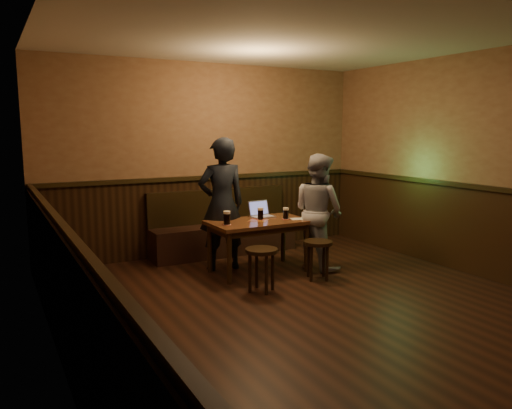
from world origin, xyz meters
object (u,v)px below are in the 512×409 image
object	(u,v)px
pint_left	(227,218)
pint_mid	(260,214)
person_suit	(222,204)
pub_table	(258,227)
pint_right	(286,213)
laptop	(261,213)
stool_right	(318,249)
person_grey	(318,211)
bench	(223,233)
stool_left	(261,257)

from	to	relation	value
pint_left	pint_mid	xyz separation A→B (m)	(0.53, 0.11, -0.01)
pint_left	person_suit	xyz separation A→B (m)	(0.12, 0.42, 0.11)
pub_table	pint_right	distance (m)	0.41
person_suit	pub_table	bearing A→B (deg)	140.14
pint_right	laptop	bearing A→B (deg)	124.65
stool_right	person_grey	distance (m)	0.65
pint_right	bench	bearing A→B (deg)	107.26
pub_table	laptop	distance (m)	0.31
stool_right	pint_right	bearing A→B (deg)	102.26
bench	stool_right	xyz separation A→B (m)	(0.49, -1.74, 0.07)
stool_left	laptop	xyz separation A→B (m)	(0.51, 0.93, 0.33)
pint_left	pint_right	size ratio (longest dim) A/B	1.14
person_grey	stool_right	bearing A→B (deg)	135.37
laptop	person_suit	bearing A→B (deg)	161.36
stool_left	laptop	distance (m)	1.12
person_suit	person_grey	world-z (taller)	person_suit
stool_right	laptop	bearing A→B (deg)	110.93
stool_right	pint_mid	distance (m)	0.88
laptop	person_suit	size ratio (longest dim) A/B	0.18
laptop	person_suit	xyz separation A→B (m)	(-0.52, 0.13, 0.14)
laptop	person_grey	xyz separation A→B (m)	(0.64, -0.42, 0.03)
stool_right	person_grey	world-z (taller)	person_grey
pint_right	pub_table	bearing A→B (deg)	167.99
pint_right	laptop	size ratio (longest dim) A/B	0.47
pub_table	laptop	bearing A→B (deg)	53.41
stool_left	stool_right	distance (m)	0.84
pint_mid	pint_right	bearing A→B (deg)	-19.95
pint_left	stool_right	bearing A→B (deg)	-30.39
bench	stool_left	bearing A→B (deg)	-100.94
bench	person_suit	size ratio (longest dim) A/B	1.26
person_suit	person_grey	distance (m)	1.28
pub_table	pint_mid	xyz separation A→B (m)	(0.05, 0.04, 0.17)
laptop	person_grey	size ratio (longest dim) A/B	0.21
bench	laptop	xyz separation A→B (m)	(0.16, -0.88, 0.42)
stool_right	person_suit	world-z (taller)	person_suit
pub_table	pint_mid	size ratio (longest dim) A/B	8.06
stool_left	pint_mid	distance (m)	0.92
pint_right	person_suit	xyz separation A→B (m)	(-0.72, 0.43, 0.12)
stool_right	pint_mid	xyz separation A→B (m)	(-0.44, 0.67, 0.37)
stool_left	person_grey	distance (m)	1.31
pint_left	laptop	xyz separation A→B (m)	(0.64, 0.29, -0.03)
pub_table	stool_left	size ratio (longest dim) A/B	2.54
pub_table	stool_left	distance (m)	0.82
bench	person_grey	world-z (taller)	person_grey
person_grey	person_suit	bearing A→B (deg)	55.12
pint_mid	laptop	xyz separation A→B (m)	(0.11, 0.18, -0.02)
stool_left	laptop	bearing A→B (deg)	61.28
pub_table	person_suit	bearing A→B (deg)	135.02
pint_mid	person_suit	size ratio (longest dim) A/B	0.09
bench	stool_right	bearing A→B (deg)	-74.32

